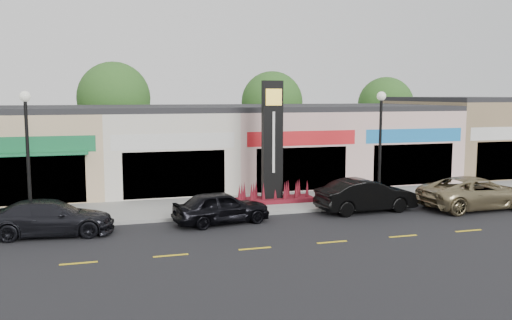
{
  "coord_description": "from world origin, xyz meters",
  "views": [
    {
      "loc": [
        -5.29,
        -21.06,
        5.47
      ],
      "look_at": [
        2.11,
        4.0,
        2.31
      ],
      "focal_mm": 38.0,
      "sensor_mm": 36.0,
      "label": 1
    }
  ],
  "objects_px": {
    "lamp_west_near": "(27,144)",
    "car_black_sedan": "(221,207)",
    "lamp_east_near": "(380,136)",
    "pylon_sign": "(272,160)",
    "car_black_conv": "(366,195)",
    "car_dark_sedan": "(51,218)",
    "car_gold_suv": "(476,193)"
  },
  "relations": [
    {
      "from": "lamp_west_near",
      "to": "car_black_sedan",
      "type": "bearing_deg",
      "value": -10.56
    },
    {
      "from": "lamp_east_near",
      "to": "pylon_sign",
      "type": "height_order",
      "value": "pylon_sign"
    },
    {
      "from": "pylon_sign",
      "to": "car_black_conv",
      "type": "xyz_separation_m",
      "value": [
        3.72,
        -2.77,
        -1.5
      ]
    },
    {
      "from": "car_black_sedan",
      "to": "car_black_conv",
      "type": "xyz_separation_m",
      "value": [
        7.03,
        0.36,
        0.07
      ]
    },
    {
      "from": "car_black_sedan",
      "to": "car_black_conv",
      "type": "relative_size",
      "value": 0.88
    },
    {
      "from": "car_dark_sedan",
      "to": "car_black_sedan",
      "type": "bearing_deg",
      "value": -84.73
    },
    {
      "from": "lamp_west_near",
      "to": "car_black_sedan",
      "type": "relative_size",
      "value": 1.32
    },
    {
      "from": "lamp_east_near",
      "to": "car_black_conv",
      "type": "bearing_deg",
      "value": -139.98
    },
    {
      "from": "car_black_sedan",
      "to": "car_black_conv",
      "type": "bearing_deg",
      "value": -96.84
    },
    {
      "from": "car_gold_suv",
      "to": "car_dark_sedan",
      "type": "bearing_deg",
      "value": 86.85
    },
    {
      "from": "car_black_sedan",
      "to": "car_gold_suv",
      "type": "xyz_separation_m",
      "value": [
        12.46,
        -0.5,
        0.07
      ]
    },
    {
      "from": "car_black_conv",
      "to": "car_gold_suv",
      "type": "relative_size",
      "value": 0.85
    },
    {
      "from": "lamp_west_near",
      "to": "lamp_east_near",
      "type": "relative_size",
      "value": 1.0
    },
    {
      "from": "pylon_sign",
      "to": "car_gold_suv",
      "type": "height_order",
      "value": "pylon_sign"
    },
    {
      "from": "pylon_sign",
      "to": "car_black_conv",
      "type": "distance_m",
      "value": 4.88
    },
    {
      "from": "lamp_west_near",
      "to": "lamp_east_near",
      "type": "xyz_separation_m",
      "value": [
        16.0,
        0.0,
        0.0
      ]
    },
    {
      "from": "pylon_sign",
      "to": "car_dark_sedan",
      "type": "relative_size",
      "value": 1.25
    },
    {
      "from": "lamp_west_near",
      "to": "pylon_sign",
      "type": "relative_size",
      "value": 0.91
    },
    {
      "from": "lamp_west_near",
      "to": "car_black_conv",
      "type": "xyz_separation_m",
      "value": [
        14.72,
        -1.07,
        -2.7
      ]
    },
    {
      "from": "car_dark_sedan",
      "to": "car_gold_suv",
      "type": "height_order",
      "value": "car_gold_suv"
    },
    {
      "from": "lamp_west_near",
      "to": "car_black_conv",
      "type": "bearing_deg",
      "value": -4.16
    },
    {
      "from": "pylon_sign",
      "to": "car_black_sedan",
      "type": "height_order",
      "value": "pylon_sign"
    },
    {
      "from": "lamp_west_near",
      "to": "car_dark_sedan",
      "type": "height_order",
      "value": "lamp_west_near"
    },
    {
      "from": "lamp_east_near",
      "to": "car_dark_sedan",
      "type": "relative_size",
      "value": 1.14
    },
    {
      "from": "pylon_sign",
      "to": "car_black_sedan",
      "type": "distance_m",
      "value": 4.81
    },
    {
      "from": "lamp_east_near",
      "to": "pylon_sign",
      "type": "distance_m",
      "value": 5.42
    },
    {
      "from": "lamp_west_near",
      "to": "car_dark_sedan",
      "type": "xyz_separation_m",
      "value": [
        0.87,
        -1.45,
        -2.78
      ]
    },
    {
      "from": "car_dark_sedan",
      "to": "car_black_sedan",
      "type": "relative_size",
      "value": 1.16
    },
    {
      "from": "lamp_west_near",
      "to": "car_gold_suv",
      "type": "height_order",
      "value": "lamp_west_near"
    },
    {
      "from": "car_dark_sedan",
      "to": "car_black_conv",
      "type": "height_order",
      "value": "car_black_conv"
    },
    {
      "from": "car_black_sedan",
      "to": "car_gold_suv",
      "type": "bearing_deg",
      "value": -102.12
    },
    {
      "from": "car_dark_sedan",
      "to": "car_gold_suv",
      "type": "distance_m",
      "value": 19.29
    }
  ]
}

